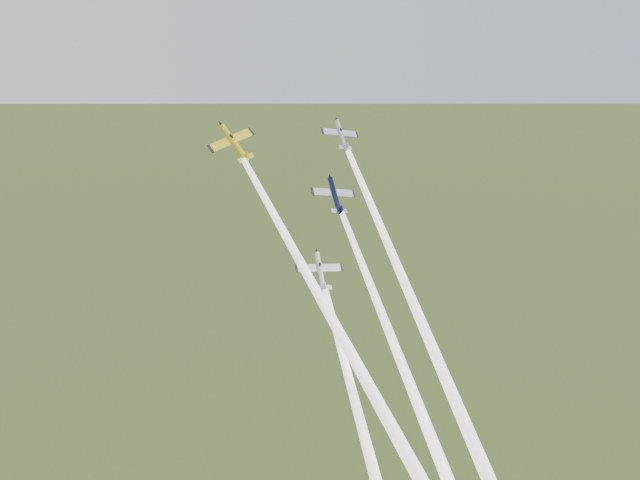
{
  "coord_description": "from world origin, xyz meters",
  "views": [
    {
      "loc": [
        -67.4,
        -107.78,
        129.31
      ],
      "look_at": [
        0.0,
        -6.0,
        92.0
      ],
      "focal_mm": 45.0,
      "sensor_mm": 36.0,
      "label": 1
    }
  ],
  "objects_px": {
    "plane_yellow": "(234,142)",
    "plane_silver_low": "(320,271)",
    "plane_navy": "(335,195)",
    "plane_silver_right": "(341,135)"
  },
  "relations": [
    {
      "from": "plane_silver_low",
      "to": "plane_yellow",
      "type": "bearing_deg",
      "value": 133.99
    },
    {
      "from": "plane_yellow",
      "to": "plane_silver_low",
      "type": "relative_size",
      "value": 1.1
    },
    {
      "from": "plane_yellow",
      "to": "plane_silver_right",
      "type": "bearing_deg",
      "value": -22.06
    },
    {
      "from": "plane_yellow",
      "to": "plane_silver_low",
      "type": "distance_m",
      "value": 23.91
    },
    {
      "from": "plane_navy",
      "to": "plane_silver_right",
      "type": "xyz_separation_m",
      "value": [
        2.99,
        2.6,
        9.21
      ]
    },
    {
      "from": "plane_yellow",
      "to": "plane_silver_low",
      "type": "bearing_deg",
      "value": -70.26
    },
    {
      "from": "plane_navy",
      "to": "plane_silver_right",
      "type": "distance_m",
      "value": 10.02
    },
    {
      "from": "plane_yellow",
      "to": "plane_navy",
      "type": "height_order",
      "value": "plane_yellow"
    },
    {
      "from": "plane_navy",
      "to": "plane_yellow",
      "type": "bearing_deg",
      "value": 162.24
    },
    {
      "from": "plane_navy",
      "to": "plane_silver_low",
      "type": "distance_m",
      "value": 13.8
    }
  ]
}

